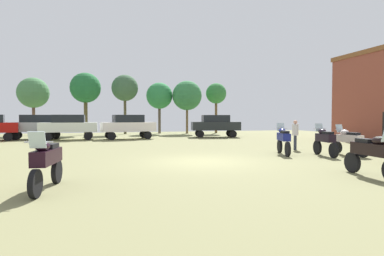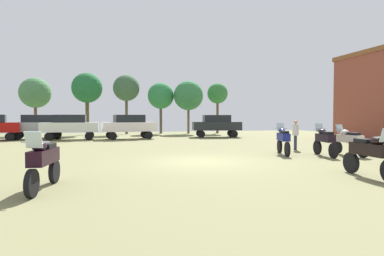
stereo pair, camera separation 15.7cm
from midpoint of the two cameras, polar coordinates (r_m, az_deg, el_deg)
The scene contains 17 objects.
ground_plane at distance 12.60m, azimuth 1.55°, elevation -6.25°, with size 44.00×52.00×0.02m.
motorcycle_2 at distance 15.52m, azimuth 16.23°, elevation -1.99°, with size 0.86×2.13×1.51m.
motorcycle_4 at distance 16.29m, azimuth 26.72°, elevation -2.03°, with size 0.62×2.23×1.45m.
motorcycle_5 at distance 15.59m, azimuth 23.04°, elevation -2.07°, with size 0.70×2.14×1.50m.
motorcycle_6 at distance 10.60m, azimuth 29.85°, elevation -4.00°, with size 0.62×2.29×1.50m.
motorcycle_8 at distance 8.45m, azimuth -25.73°, elevation -5.46°, with size 0.65×2.23×1.48m.
car_1 at distance 26.09m, azimuth -11.86°, elevation 0.57°, with size 4.52×2.40×2.00m.
car_2 at distance 26.48m, azimuth -21.90°, elevation 0.49°, with size 4.31×1.83×2.00m.
car_4 at distance 28.04m, azimuth 4.19°, elevation 0.70°, with size 4.54×2.51×2.00m.
car_5 at distance 28.56m, azimuth -26.87°, elevation 0.51°, with size 4.48×2.29×2.00m.
person_1 at distance 17.99m, azimuth 18.27°, elevation -0.81°, with size 0.48×0.48×1.64m.
tree_1 at distance 34.02m, azimuth -12.41°, elevation 7.16°, with size 2.80×2.80×6.33m.
tree_2 at distance 33.63m, azimuth -19.19°, elevation 6.94°, with size 3.06×3.06×6.35m.
tree_3 at distance 34.73m, azimuth -27.35°, elevation 5.76°, with size 3.01×3.01×5.75m.
tree_4 at distance 34.31m, azimuth -1.06°, elevation 5.98°, with size 3.25×3.25×5.83m.
tree_5 at distance 35.48m, azimuth 4.34°, elevation 6.29°, with size 2.33×2.33×5.69m.
tree_7 at distance 34.68m, azimuth -6.17°, elevation 5.89°, with size 2.91×2.91×5.65m.
Camera 1 is at (-3.74, -11.90, 1.81)m, focal length 28.91 mm.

